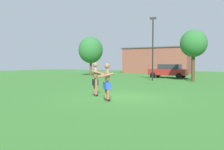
# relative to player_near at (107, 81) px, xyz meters

# --- Properties ---
(ground_plane) EXTENTS (80.00, 80.00, 0.00)m
(ground_plane) POSITION_rel_player_near_xyz_m (0.15, 1.29, -0.89)
(ground_plane) COLOR #38752D
(player_near) EXTENTS (0.83, 0.80, 1.68)m
(player_near) POSITION_rel_player_near_xyz_m (0.00, 0.00, 0.00)
(player_near) COLOR black
(player_near) RESTS_ON ground_plane
(player_in_black) EXTENTS (0.78, 0.78, 1.73)m
(player_in_black) POSITION_rel_player_near_xyz_m (-1.26, 1.12, 0.02)
(player_in_black) COLOR black
(player_in_black) RESTS_ON ground_plane
(frisbee) EXTENTS (0.25, 0.25, 0.03)m
(frisbee) POSITION_rel_player_near_xyz_m (-0.22, 0.55, -0.88)
(frisbee) COLOR orange
(frisbee) RESTS_ON ground_plane
(car_red_near_post) EXTENTS (4.44, 2.33, 1.58)m
(car_red_near_post) POSITION_rel_player_near_xyz_m (-1.00, 17.33, -0.07)
(car_red_near_post) COLOR maroon
(car_red_near_post) RESTS_ON ground_plane
(lamp_post) EXTENTS (0.60, 0.24, 6.11)m
(lamp_post) POSITION_rel_player_near_xyz_m (-1.48, 12.42, 2.82)
(lamp_post) COLOR black
(lamp_post) RESTS_ON ground_plane
(outbuilding_behind_lot) EXTENTS (11.17, 6.61, 4.34)m
(outbuilding_behind_lot) POSITION_rel_player_near_xyz_m (-5.62, 29.93, 1.29)
(outbuilding_behind_lot) COLOR brown
(outbuilding_behind_lot) RESTS_ON ground_plane
(tree_left_field) EXTENTS (3.31, 3.31, 5.31)m
(tree_left_field) POSITION_rel_player_near_xyz_m (-11.65, 17.52, 2.60)
(tree_left_field) COLOR brown
(tree_left_field) RESTS_ON ground_plane
(tree_right_field) EXTENTS (2.43, 2.43, 4.76)m
(tree_right_field) POSITION_rel_player_near_xyz_m (2.19, 13.00, 2.58)
(tree_right_field) COLOR #4C3823
(tree_right_field) RESTS_ON ground_plane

